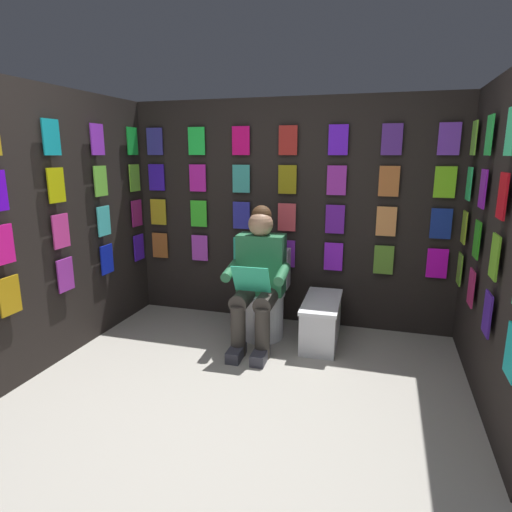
# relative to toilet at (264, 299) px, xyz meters

# --- Properties ---
(ground_plane) EXTENTS (30.00, 30.00, 0.00)m
(ground_plane) POSITION_rel_toilet_xyz_m (-0.12, 1.60, -0.33)
(ground_plane) COLOR #9E998E
(display_wall_back) EXTENTS (3.18, 0.14, 2.11)m
(display_wall_back) POSITION_rel_toilet_xyz_m (-0.12, -0.44, 0.73)
(display_wall_back) COLOR black
(display_wall_back) RESTS_ON ground
(display_wall_left) EXTENTS (0.14, 1.99, 2.11)m
(display_wall_left) POSITION_rel_toilet_xyz_m (-1.71, 0.60, 0.73)
(display_wall_left) COLOR black
(display_wall_left) RESTS_ON ground
(display_wall_right) EXTENTS (0.14, 1.99, 2.11)m
(display_wall_right) POSITION_rel_toilet_xyz_m (1.47, 0.60, 0.73)
(display_wall_right) COLOR black
(display_wall_right) RESTS_ON ground
(toilet) EXTENTS (0.41, 0.56, 0.77)m
(toilet) POSITION_rel_toilet_xyz_m (0.00, 0.00, 0.00)
(toilet) COLOR white
(toilet) RESTS_ON ground
(person_reading) EXTENTS (0.53, 0.69, 1.19)m
(person_reading) POSITION_rel_toilet_xyz_m (-0.01, 0.23, 0.27)
(person_reading) COLOR #286B42
(person_reading) RESTS_ON ground
(comic_longbox_near) EXTENTS (0.33, 0.72, 0.39)m
(comic_longbox_near) POSITION_rel_toilet_xyz_m (-0.53, 0.04, -0.13)
(comic_longbox_near) COLOR silver
(comic_longbox_near) RESTS_ON ground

